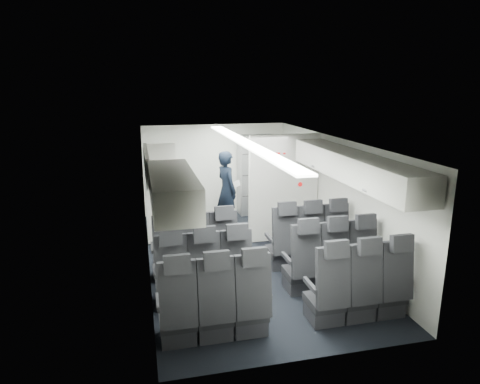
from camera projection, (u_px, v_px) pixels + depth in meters
name	position (u px, v px, depth m)	size (l,w,h in m)	color
cabin_shell	(245.00, 199.00, 7.47)	(3.41, 6.01, 2.16)	black
seat_row_front	(253.00, 249.00, 7.15)	(3.33, 0.56, 1.24)	black
seat_row_mid	(269.00, 271.00, 6.30)	(3.33, 0.56, 1.24)	black
seat_row_rear	(290.00, 300.00, 5.45)	(3.33, 0.56, 1.24)	black
overhead_bin_left_rear	(172.00, 189.00, 5.09)	(0.53, 1.80, 0.40)	silver
overhead_bin_left_front_open	(161.00, 171.00, 6.76)	(0.64, 1.70, 0.72)	#9E9E93
overhead_bin_right_rear	(383.00, 178.00, 5.72)	(0.53, 1.80, 0.40)	silver
overhead_bin_right_front	(328.00, 157.00, 7.37)	(0.53, 1.70, 0.40)	silver
bulkhead_partition	(283.00, 188.00, 8.46)	(1.40, 0.15, 2.13)	silver
galley_unit	(256.00, 175.00, 10.29)	(0.85, 0.52, 1.90)	#939399
boarding_door	(148.00, 192.00, 8.61)	(0.12, 1.27, 1.86)	silver
flight_attendant	(227.00, 190.00, 9.18)	(0.62, 0.41, 1.71)	black
carry_on_bag	(162.00, 171.00, 6.53)	(0.37, 0.26, 0.22)	black
papers	(236.00, 184.00, 9.15)	(0.19, 0.02, 0.13)	white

